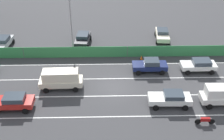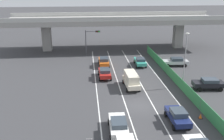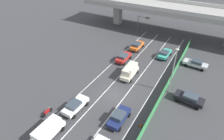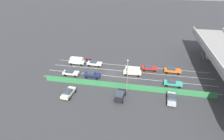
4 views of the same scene
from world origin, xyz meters
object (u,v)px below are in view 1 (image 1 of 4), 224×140
(parked_wagon_silver, at_px, (3,42))
(street_lamp, at_px, (71,22))
(car_sedan_red, at_px, (13,101))
(car_van_cream, at_px, (61,78))
(traffic_cone, at_px, (141,58))
(car_van_white, at_px, (224,94))
(car_hatchback_white, at_px, (170,98))
(parked_sedan_dark, at_px, (83,38))
(parked_sedan_cream, at_px, (162,34))
(car_sedan_navy, at_px, (150,65))
(motorcycle, at_px, (205,120))
(car_sedan_white, at_px, (199,65))

(parked_wagon_silver, distance_m, street_lamp, 11.30)
(car_sedan_red, xyz_separation_m, street_lamp, (11.25, -5.23, 4.00))
(street_lamp, bearing_deg, car_van_cream, 174.74)
(car_van_cream, bearing_deg, car_sedan_red, 128.52)
(car_van_cream, distance_m, traffic_cone, 11.80)
(car_van_white, distance_m, parked_wagon_silver, 30.16)
(car_sedan_red, xyz_separation_m, parked_wagon_silver, (13.74, 5.03, -0.02))
(parked_wagon_silver, bearing_deg, street_lamp, -103.68)
(car_hatchback_white, height_order, parked_wagon_silver, parked_wagon_silver)
(car_van_white, xyz_separation_m, parked_wagon_silver, (13.49, 26.97, -0.35))
(car_hatchback_white, bearing_deg, car_van_white, -89.58)
(car_hatchback_white, xyz_separation_m, parked_sedan_dark, (14.52, 10.06, 0.04))
(car_van_cream, xyz_separation_m, street_lamp, (7.64, -0.70, 3.62))
(parked_wagon_silver, xyz_separation_m, street_lamp, (-2.50, -10.26, 4.01))
(parked_sedan_cream, xyz_separation_m, street_lamp, (-4.73, 12.96, 4.01))
(car_sedan_red, bearing_deg, traffic_cone, -55.34)
(car_sedan_red, bearing_deg, parked_sedan_dark, -23.14)
(car_hatchback_white, height_order, parked_sedan_dark, parked_sedan_dark)
(street_lamp, distance_m, traffic_cone, 10.36)
(car_sedan_navy, bearing_deg, parked_sedan_cream, -18.79)
(motorcycle, distance_m, parked_sedan_dark, 21.78)
(car_sedan_red, bearing_deg, car_van_white, -89.34)
(car_sedan_red, height_order, parked_sedan_dark, parked_sedan_dark)
(car_sedan_red, height_order, parked_sedan_cream, car_sedan_red)
(car_sedan_red, xyz_separation_m, parked_sedan_dark, (14.73, -6.30, 0.01))
(car_van_cream, relative_size, traffic_cone, 8.08)
(parked_wagon_silver, bearing_deg, car_sedan_white, -104.53)
(car_sedan_red, bearing_deg, motorcycle, -98.38)
(parked_sedan_dark, bearing_deg, car_sedan_white, -117.56)
(car_sedan_red, height_order, street_lamp, street_lamp)
(car_sedan_navy, relative_size, car_sedan_red, 0.98)
(motorcycle, height_order, parked_sedan_cream, parked_sedan_cream)
(car_sedan_red, height_order, car_sedan_white, car_sedan_red)
(parked_sedan_dark, bearing_deg, motorcycle, -143.76)
(motorcycle, bearing_deg, parked_wagon_silver, 55.60)
(parked_sedan_cream, bearing_deg, parked_wagon_silver, 95.50)
(car_sedan_white, xyz_separation_m, parked_sedan_dark, (7.81, 14.96, 0.04))
(car_van_white, bearing_deg, car_sedan_navy, 45.42)
(car_sedan_white, xyz_separation_m, motorcycle, (-9.75, 2.09, -0.42))
(car_hatchback_white, distance_m, car_sedan_red, 16.36)
(parked_wagon_silver, bearing_deg, car_sedan_red, -159.89)
(car_hatchback_white, distance_m, car_sedan_white, 8.31)
(car_van_white, bearing_deg, motorcycle, 138.03)
(car_sedan_white, bearing_deg, parked_sedan_cream, 18.72)
(car_sedan_navy, xyz_separation_m, car_hatchback_white, (-6.75, -1.24, -0.02))
(car_van_white, xyz_separation_m, motorcycle, (-3.08, 2.77, -0.78))
(car_hatchback_white, bearing_deg, car_sedan_navy, 10.37)
(motorcycle, bearing_deg, car_van_white, -41.97)
(street_lamp, bearing_deg, car_van_white, -123.34)
(car_sedan_navy, xyz_separation_m, car_sedan_red, (-6.97, 15.12, 0.01))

